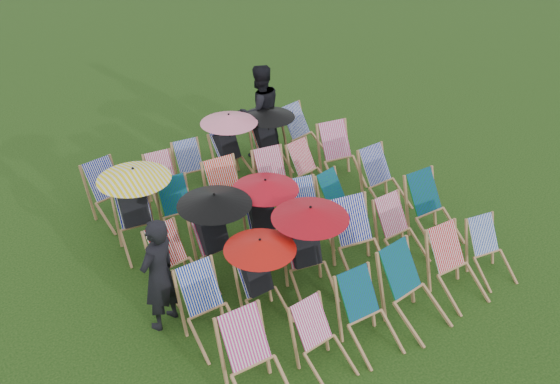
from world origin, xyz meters
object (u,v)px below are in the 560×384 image
deckchair_0 (257,364)px  person_left (159,274)px  person_rear (260,112)px  deckchair_29 (305,133)px  deckchair_5 (492,251)px

deckchair_0 → person_left: size_ratio=0.60×
deckchair_0 → person_rear: 6.12m
deckchair_29 → person_left: (-4.44, -2.91, 0.34)m
person_left → deckchair_5: bearing=133.1°
deckchair_29 → person_left: 5.32m
deckchair_29 → person_left: size_ratio=0.60×
deckchair_0 → deckchair_29: (4.03, 4.64, -0.01)m
deckchair_0 → person_rear: person_rear is taller
deckchair_0 → person_left: bearing=104.8°
person_left → deckchair_0: bearing=77.4°
deckchair_29 → person_rear: 1.00m
deckchair_29 → deckchair_0: bearing=-142.8°
deckchair_5 → person_left: 4.82m
deckchair_5 → person_left: person_left is taller
person_rear → person_left: bearing=45.2°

